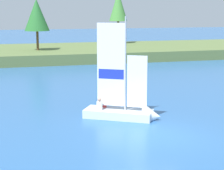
{
  "coord_description": "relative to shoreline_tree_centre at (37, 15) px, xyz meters",
  "views": [
    {
      "loc": [
        -6.67,
        -16.1,
        5.7
      ],
      "look_at": [
        -0.46,
        6.48,
        1.2
      ],
      "focal_mm": 63.31,
      "sensor_mm": 36.0,
      "label": 1
    }
  ],
  "objects": [
    {
      "name": "shoreline_tree_midright",
      "position": [
        11.32,
        6.25,
        1.06
      ],
      "size": [
        2.42,
        2.42,
        7.04
      ],
      "color": "brown",
      "rests_on": "shore_bank"
    },
    {
      "name": "shore_bank",
      "position": [
        2.94,
        1.95,
        -4.51
      ],
      "size": [
        80.0,
        14.66,
        1.13
      ],
      "primitive_type": "cube",
      "color": "#5B703D",
      "rests_on": "ground"
    },
    {
      "name": "ground_plane",
      "position": [
        2.94,
        -29.28,
        -5.07
      ],
      "size": [
        200.0,
        200.0,
        0.0
      ],
      "primitive_type": "plane",
      "color": "#2D609E"
    },
    {
      "name": "shoreline_tree_centre",
      "position": [
        0.0,
        0.0,
        0.0
      ],
      "size": [
        2.8,
        2.8,
        5.73
      ],
      "color": "brown",
      "rests_on": "shore_bank"
    },
    {
      "name": "sailboat",
      "position": [
        2.54,
        -26.11,
        -4.64
      ],
      "size": [
        4.15,
        3.2,
        5.76
      ],
      "rotation": [
        0.0,
        0.0,
        -0.54
      ],
      "color": "silver",
      "rests_on": "ground"
    }
  ]
}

